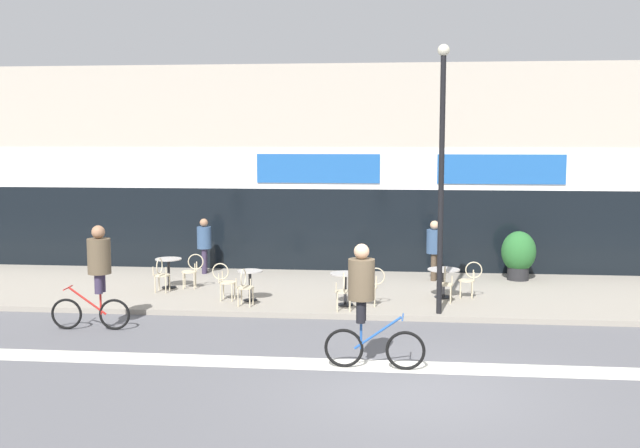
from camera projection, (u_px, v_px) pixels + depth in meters
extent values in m
plane|color=#5B5B60|center=(415.00, 390.00, 11.96)|extent=(120.00, 120.00, 0.00)
cube|color=gray|center=(408.00, 293.00, 19.12)|extent=(40.00, 5.50, 0.12)
cube|color=#B2A899|center=(407.00, 168.00, 23.47)|extent=(40.00, 4.00, 6.13)
cube|color=black|center=(408.00, 231.00, 21.72)|extent=(38.80, 0.10, 2.40)
cube|color=white|center=(408.00, 169.00, 21.53)|extent=(39.20, 0.14, 1.20)
cube|color=#1E56A3|center=(318.00, 168.00, 21.73)|extent=(3.59, 0.08, 0.84)
cube|color=#1E56A3|center=(501.00, 169.00, 21.20)|extent=(3.59, 0.08, 0.84)
cube|color=silver|center=(413.00, 367.00, 13.15)|extent=(36.00, 0.70, 0.01)
cylinder|color=black|center=(169.00, 287.00, 19.49)|extent=(0.37, 0.37, 0.02)
cylinder|color=black|center=(169.00, 274.00, 19.45)|extent=(0.07, 0.07, 0.75)
cylinder|color=#ADA8A3|center=(168.00, 259.00, 19.40)|extent=(0.68, 0.68, 0.02)
cylinder|color=black|center=(250.00, 300.00, 17.95)|extent=(0.33, 0.33, 0.02)
cylinder|color=black|center=(250.00, 286.00, 17.91)|extent=(0.07, 0.07, 0.71)
cylinder|color=#ADA8A3|center=(250.00, 271.00, 17.87)|extent=(0.61, 0.61, 0.02)
cylinder|color=black|center=(345.00, 305.00, 17.47)|extent=(0.39, 0.39, 0.02)
cylinder|color=black|center=(345.00, 290.00, 17.43)|extent=(0.07, 0.07, 0.74)
cylinder|color=#ADA8A3|center=(345.00, 274.00, 17.39)|extent=(0.72, 0.72, 0.02)
cylinder|color=black|center=(443.00, 297.00, 18.31)|extent=(0.43, 0.43, 0.02)
cylinder|color=black|center=(444.00, 284.00, 18.27)|extent=(0.07, 0.07, 0.68)
cylinder|color=#ADA8A3|center=(444.00, 270.00, 18.23)|extent=(0.79, 0.79, 0.02)
cylinder|color=beige|center=(162.00, 275.00, 18.90)|extent=(0.42, 0.42, 0.03)
cylinder|color=beige|center=(159.00, 283.00, 19.08)|extent=(0.03, 0.03, 0.42)
cylinder|color=beige|center=(170.00, 283.00, 19.04)|extent=(0.03, 0.03, 0.42)
cylinder|color=beige|center=(155.00, 285.00, 18.81)|extent=(0.03, 0.03, 0.42)
cylinder|color=beige|center=(166.00, 285.00, 18.76)|extent=(0.03, 0.03, 0.42)
torus|color=beige|center=(159.00, 266.00, 18.70)|extent=(0.05, 0.41, 0.41)
cylinder|color=beige|center=(153.00, 271.00, 18.74)|extent=(0.03, 0.03, 0.23)
cylinder|color=beige|center=(166.00, 272.00, 18.69)|extent=(0.03, 0.03, 0.23)
cylinder|color=beige|center=(189.00, 272.00, 19.38)|extent=(0.45, 0.45, 0.03)
cylinder|color=beige|center=(183.00, 281.00, 19.27)|extent=(0.03, 0.03, 0.42)
cylinder|color=beige|center=(185.00, 279.00, 19.54)|extent=(0.03, 0.03, 0.42)
cylinder|color=beige|center=(194.00, 281.00, 19.27)|extent=(0.03, 0.03, 0.42)
cylinder|color=beige|center=(196.00, 279.00, 19.55)|extent=(0.03, 0.03, 0.42)
torus|color=beige|center=(196.00, 262.00, 19.36)|extent=(0.41, 0.08, 0.41)
cylinder|color=beige|center=(195.00, 268.00, 19.20)|extent=(0.03, 0.03, 0.23)
cylinder|color=beige|center=(197.00, 266.00, 19.54)|extent=(0.03, 0.03, 0.23)
cylinder|color=beige|center=(245.00, 287.00, 17.36)|extent=(0.43, 0.43, 0.03)
cylinder|color=beige|center=(241.00, 295.00, 17.54)|extent=(0.03, 0.03, 0.42)
cylinder|color=beige|center=(253.00, 296.00, 17.49)|extent=(0.03, 0.03, 0.42)
cylinder|color=beige|center=(238.00, 298.00, 17.27)|extent=(0.03, 0.03, 0.42)
cylinder|color=beige|center=(250.00, 298.00, 17.22)|extent=(0.03, 0.03, 0.42)
torus|color=beige|center=(243.00, 278.00, 17.16)|extent=(0.06, 0.41, 0.41)
cylinder|color=beige|center=(236.00, 283.00, 17.21)|extent=(0.03, 0.03, 0.23)
cylinder|color=beige|center=(251.00, 284.00, 17.15)|extent=(0.03, 0.03, 0.23)
cylinder|color=beige|center=(228.00, 282.00, 17.96)|extent=(0.41, 0.41, 0.03)
cylinder|color=beige|center=(235.00, 291.00, 18.10)|extent=(0.03, 0.03, 0.42)
cylinder|color=beige|center=(232.00, 293.00, 17.83)|extent=(0.03, 0.03, 0.42)
cylinder|color=beige|center=(223.00, 290.00, 18.14)|extent=(0.03, 0.03, 0.42)
cylinder|color=beige|center=(220.00, 293.00, 17.86)|extent=(0.03, 0.03, 0.42)
torus|color=beige|center=(220.00, 271.00, 17.95)|extent=(0.41, 0.04, 0.41)
cylinder|color=beige|center=(222.00, 276.00, 18.13)|extent=(0.03, 0.03, 0.23)
cylinder|color=beige|center=(219.00, 278.00, 17.79)|extent=(0.03, 0.03, 0.23)
cylinder|color=beige|center=(344.00, 292.00, 16.88)|extent=(0.44, 0.44, 0.03)
cylinder|color=beige|center=(337.00, 300.00, 17.05)|extent=(0.03, 0.03, 0.42)
cylinder|color=beige|center=(349.00, 300.00, 17.05)|extent=(0.03, 0.03, 0.42)
cylinder|color=beige|center=(338.00, 303.00, 16.77)|extent=(0.03, 0.03, 0.42)
cylinder|color=beige|center=(350.00, 303.00, 16.77)|extent=(0.03, 0.03, 0.42)
torus|color=beige|center=(344.00, 282.00, 16.68)|extent=(0.07, 0.41, 0.41)
cylinder|color=beige|center=(336.00, 288.00, 16.70)|extent=(0.03, 0.03, 0.23)
cylinder|color=beige|center=(352.00, 288.00, 16.70)|extent=(0.03, 0.03, 0.23)
cylinder|color=beige|center=(369.00, 287.00, 17.37)|extent=(0.41, 0.41, 0.03)
cylinder|color=beige|center=(363.00, 298.00, 17.27)|extent=(0.03, 0.03, 0.42)
cylinder|color=beige|center=(363.00, 295.00, 17.55)|extent=(0.03, 0.03, 0.42)
cylinder|color=beige|center=(375.00, 298.00, 17.25)|extent=(0.03, 0.03, 0.42)
cylinder|color=beige|center=(375.00, 296.00, 17.52)|extent=(0.03, 0.03, 0.42)
torus|color=beige|center=(376.00, 276.00, 17.33)|extent=(0.41, 0.04, 0.41)
cylinder|color=beige|center=(376.00, 283.00, 17.17)|extent=(0.03, 0.03, 0.23)
cylinder|color=beige|center=(376.00, 281.00, 17.51)|extent=(0.03, 0.03, 0.23)
cylinder|color=beige|center=(445.00, 284.00, 17.72)|extent=(0.45, 0.45, 0.03)
cylinder|color=beige|center=(439.00, 292.00, 17.91)|extent=(0.03, 0.03, 0.42)
cylinder|color=beige|center=(451.00, 293.00, 17.85)|extent=(0.03, 0.03, 0.42)
cylinder|color=beige|center=(438.00, 295.00, 17.64)|extent=(0.03, 0.03, 0.42)
cylinder|color=beige|center=(450.00, 295.00, 17.58)|extent=(0.03, 0.03, 0.42)
torus|color=beige|center=(445.00, 275.00, 17.52)|extent=(0.08, 0.41, 0.41)
cylinder|color=beige|center=(437.00, 280.00, 17.58)|extent=(0.03, 0.03, 0.23)
cylinder|color=beige|center=(452.00, 281.00, 17.50)|extent=(0.03, 0.03, 0.23)
cylinder|color=beige|center=(466.00, 280.00, 18.20)|extent=(0.42, 0.42, 0.03)
cylinder|color=beige|center=(460.00, 290.00, 18.12)|extent=(0.03, 0.03, 0.42)
cylinder|color=beige|center=(460.00, 288.00, 18.39)|extent=(0.03, 0.03, 0.42)
cylinder|color=beige|center=(472.00, 291.00, 18.07)|extent=(0.03, 0.03, 0.42)
cylinder|color=beige|center=(472.00, 289.00, 18.35)|extent=(0.03, 0.03, 0.42)
torus|color=beige|center=(474.00, 270.00, 18.15)|extent=(0.41, 0.05, 0.41)
cylinder|color=beige|center=(474.00, 277.00, 17.99)|extent=(0.03, 0.03, 0.23)
cylinder|color=beige|center=(473.00, 274.00, 18.33)|extent=(0.03, 0.03, 0.23)
cylinder|color=#232326|center=(518.00, 273.00, 20.56)|extent=(0.58, 0.58, 0.39)
ellipsoid|color=#28662D|center=(519.00, 252.00, 20.49)|extent=(0.93, 0.93, 1.12)
cylinder|color=black|center=(441.00, 186.00, 16.33)|extent=(0.12, 0.12, 5.68)
sphere|color=beige|center=(444.00, 50.00, 15.99)|extent=(0.26, 0.26, 0.26)
torus|color=black|center=(405.00, 351.00, 12.95)|extent=(0.69, 0.08, 0.69)
torus|color=black|center=(344.00, 348.00, 13.10)|extent=(0.69, 0.08, 0.69)
cylinder|color=#23519E|center=(378.00, 333.00, 12.99)|extent=(0.83, 0.08, 0.62)
cylinder|color=#23519E|center=(361.00, 335.00, 13.03)|extent=(0.04, 0.04, 0.49)
cylinder|color=#23519E|center=(403.00, 317.00, 12.89)|extent=(0.05, 0.48, 0.03)
cylinder|color=black|center=(362.00, 309.00, 13.07)|extent=(0.17, 0.17, 0.39)
cylinder|color=black|center=(361.00, 312.00, 12.90)|extent=(0.17, 0.17, 0.39)
cylinder|color=brown|center=(361.00, 279.00, 12.92)|extent=(0.48, 0.48, 0.71)
sphere|color=tan|center=(362.00, 251.00, 12.86)|extent=(0.27, 0.27, 0.27)
torus|color=black|center=(67.00, 314.00, 15.71)|extent=(0.66, 0.09, 0.66)
torus|color=black|center=(115.00, 314.00, 15.66)|extent=(0.66, 0.09, 0.66)
cylinder|color=red|center=(88.00, 301.00, 15.66)|extent=(0.79, 0.09, 0.60)
cylinder|color=red|center=(101.00, 304.00, 15.65)|extent=(0.04, 0.04, 0.46)
cylinder|color=red|center=(68.00, 288.00, 15.64)|extent=(0.06, 0.48, 0.03)
cylinder|color=#382D47|center=(99.00, 284.00, 15.51)|extent=(0.17, 0.17, 0.41)
cylinder|color=#382D47|center=(101.00, 282.00, 15.69)|extent=(0.17, 0.17, 0.41)
cylinder|color=brown|center=(99.00, 256.00, 15.53)|extent=(0.51, 0.51, 0.74)
sphere|color=#9E7051|center=(98.00, 232.00, 15.47)|extent=(0.28, 0.28, 0.28)
cylinder|color=#382D47|center=(204.00, 261.00, 21.46)|extent=(0.16, 0.16, 0.72)
cylinder|color=#382D47|center=(205.00, 260.00, 21.61)|extent=(0.16, 0.16, 0.72)
cylinder|color=#334C70|center=(204.00, 238.00, 21.46)|extent=(0.46, 0.46, 0.63)
sphere|color=#9E7051|center=(204.00, 223.00, 21.41)|extent=(0.24, 0.24, 0.24)
cylinder|color=#4C3D2D|center=(433.00, 267.00, 20.40)|extent=(0.17, 0.17, 0.75)
cylinder|color=#4C3D2D|center=(434.00, 266.00, 20.55)|extent=(0.17, 0.17, 0.75)
cylinder|color=#334C70|center=(434.00, 241.00, 20.39)|extent=(0.49, 0.49, 0.65)
sphere|color=tan|center=(435.00, 225.00, 20.34)|extent=(0.24, 0.24, 0.24)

